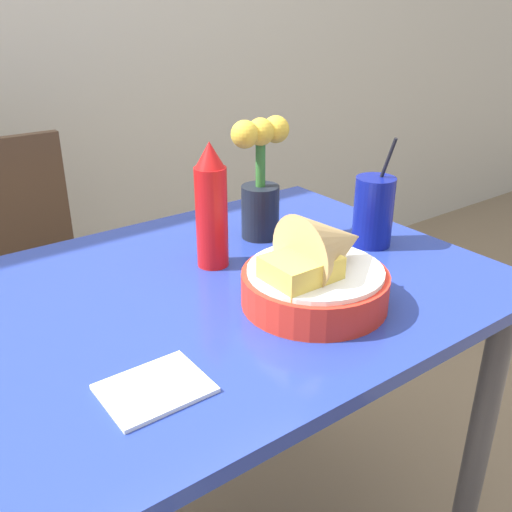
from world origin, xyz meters
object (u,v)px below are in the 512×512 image
(chair_far_window, at_px, (14,280))
(food_basket, at_px, (319,271))
(drink_cup, at_px, (373,214))
(ketchup_bottle, at_px, (211,208))
(flower_vase, at_px, (260,179))

(chair_far_window, distance_m, food_basket, 0.98)
(food_basket, distance_m, drink_cup, 0.28)
(food_basket, distance_m, ketchup_bottle, 0.24)
(ketchup_bottle, xyz_separation_m, drink_cup, (0.31, -0.11, -0.05))
(food_basket, height_order, drink_cup, drink_cup)
(ketchup_bottle, bearing_deg, drink_cup, -19.20)
(ketchup_bottle, relative_size, flower_vase, 0.95)
(food_basket, bearing_deg, flower_vase, 71.82)
(food_basket, xyz_separation_m, ketchup_bottle, (-0.06, 0.23, 0.06))
(drink_cup, distance_m, flower_vase, 0.24)
(ketchup_bottle, height_order, flower_vase, flower_vase)
(chair_far_window, xyz_separation_m, drink_cup, (0.54, -0.77, 0.30))
(ketchup_bottle, xyz_separation_m, flower_vase, (0.15, 0.06, 0.01))
(flower_vase, bearing_deg, food_basket, -108.18)
(chair_far_window, relative_size, food_basket, 3.66)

